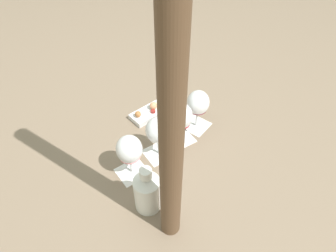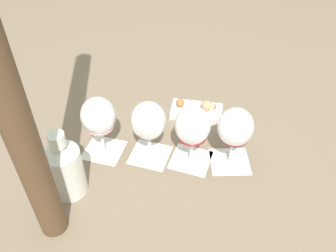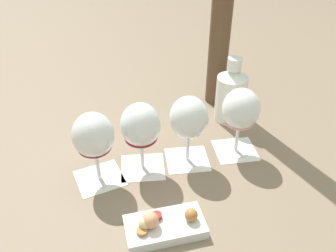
# 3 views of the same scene
# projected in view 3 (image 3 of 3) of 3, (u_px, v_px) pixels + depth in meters

# --- Properties ---
(ground_plane) EXTENTS (8.00, 8.00, 0.00)m
(ground_plane) POSITION_uv_depth(u_px,v_px,m) (168.00, 163.00, 0.94)
(ground_plane) COLOR #7F6B56
(tasting_card_0) EXTENTS (0.15, 0.15, 0.00)m
(tasting_card_0) POSITION_uv_depth(u_px,v_px,m) (235.00, 150.00, 0.98)
(tasting_card_0) COLOR white
(tasting_card_0) RESTS_ON ground_plane
(tasting_card_1) EXTENTS (0.15, 0.15, 0.00)m
(tasting_card_1) POSITION_uv_depth(u_px,v_px,m) (187.00, 159.00, 0.95)
(tasting_card_1) COLOR white
(tasting_card_1) RESTS_ON ground_plane
(tasting_card_2) EXTENTS (0.15, 0.15, 0.00)m
(tasting_card_2) POSITION_uv_depth(u_px,v_px,m) (143.00, 167.00, 0.92)
(tasting_card_2) COLOR white
(tasting_card_2) RESTS_ON ground_plane
(tasting_card_3) EXTENTS (0.15, 0.15, 0.00)m
(tasting_card_3) POSITION_uv_depth(u_px,v_px,m) (100.00, 178.00, 0.89)
(tasting_card_3) COLOR white
(tasting_card_3) RESTS_ON ground_plane
(wine_glass_0) EXTENTS (0.10, 0.10, 0.19)m
(wine_glass_0) POSITION_uv_depth(u_px,v_px,m) (241.00, 112.00, 0.91)
(wine_glass_0) COLOR white
(wine_glass_0) RESTS_ON tasting_card_0
(wine_glass_1) EXTENTS (0.10, 0.10, 0.19)m
(wine_glass_1) POSITION_uv_depth(u_px,v_px,m) (189.00, 121.00, 0.87)
(wine_glass_1) COLOR white
(wine_glass_1) RESTS_ON tasting_card_1
(wine_glass_2) EXTENTS (0.10, 0.10, 0.19)m
(wine_glass_2) POSITION_uv_depth(u_px,v_px,m) (141.00, 127.00, 0.85)
(wine_glass_2) COLOR white
(wine_glass_2) RESTS_ON tasting_card_2
(wine_glass_3) EXTENTS (0.10, 0.10, 0.19)m
(wine_glass_3) POSITION_uv_depth(u_px,v_px,m) (94.00, 138.00, 0.82)
(wine_glass_3) COLOR white
(wine_glass_3) RESTS_ON tasting_card_3
(ceramic_vase) EXTENTS (0.09, 0.09, 0.20)m
(ceramic_vase) POSITION_uv_depth(u_px,v_px,m) (231.00, 94.00, 1.06)
(ceramic_vase) COLOR white
(ceramic_vase) RESTS_ON ground_plane
(snack_dish) EXTENTS (0.17, 0.19, 0.06)m
(snack_dish) POSITION_uv_depth(u_px,v_px,m) (164.00, 225.00, 0.75)
(snack_dish) COLOR silver
(snack_dish) RESTS_ON ground_plane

